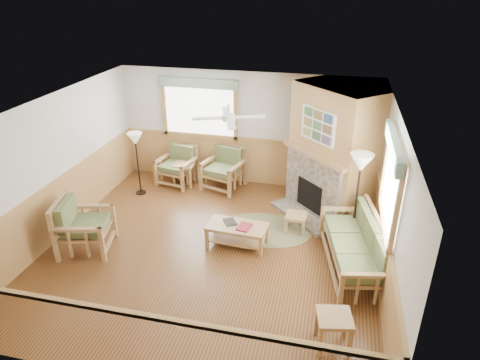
% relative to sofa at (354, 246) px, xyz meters
% --- Properties ---
extents(floor, '(6.00, 6.00, 0.01)m').
position_rel_sofa_xyz_m(floor, '(-2.55, 0.00, -0.48)').
color(floor, '#5A3519').
rests_on(floor, ground).
extents(ceiling, '(6.00, 6.00, 0.01)m').
position_rel_sofa_xyz_m(ceiling, '(-2.55, 0.00, 2.23)').
color(ceiling, white).
rests_on(ceiling, floor).
extents(wall_back, '(6.00, 0.02, 2.70)m').
position_rel_sofa_xyz_m(wall_back, '(-2.55, 3.00, 0.88)').
color(wall_back, silver).
rests_on(wall_back, floor).
extents(wall_front, '(6.00, 0.02, 2.70)m').
position_rel_sofa_xyz_m(wall_front, '(-2.55, -3.00, 0.88)').
color(wall_front, silver).
rests_on(wall_front, floor).
extents(wall_left, '(0.02, 6.00, 2.70)m').
position_rel_sofa_xyz_m(wall_left, '(-5.55, 0.00, 0.88)').
color(wall_left, silver).
rests_on(wall_left, floor).
extents(wall_right, '(0.02, 6.00, 2.70)m').
position_rel_sofa_xyz_m(wall_right, '(0.45, 0.00, 0.88)').
color(wall_right, silver).
rests_on(wall_right, floor).
extents(wainscot, '(6.00, 6.00, 1.10)m').
position_rel_sofa_xyz_m(wainscot, '(-2.55, 0.00, 0.08)').
color(wainscot, '#AD7F46').
rests_on(wainscot, floor).
extents(fireplace, '(3.11, 3.11, 2.70)m').
position_rel_sofa_xyz_m(fireplace, '(-0.50, 2.05, 0.88)').
color(fireplace, '#AD7F46').
rests_on(fireplace, floor).
extents(window_back, '(1.90, 0.16, 1.50)m').
position_rel_sofa_xyz_m(window_back, '(-3.65, 2.96, 2.06)').
color(window_back, white).
rests_on(window_back, wall_back).
extents(window_right, '(0.16, 1.90, 1.50)m').
position_rel_sofa_xyz_m(window_right, '(0.41, -0.20, 2.06)').
color(window_right, white).
rests_on(window_right, wall_right).
extents(ceiling_fan, '(1.59, 1.59, 0.36)m').
position_rel_sofa_xyz_m(ceiling_fan, '(-2.25, 0.30, 2.19)').
color(ceiling_fan, white).
rests_on(ceiling_fan, ceiling).
extents(sofa, '(2.17, 1.23, 0.94)m').
position_rel_sofa_xyz_m(sofa, '(0.00, 0.00, 0.00)').
color(sofa, '#A27A4C').
rests_on(sofa, floor).
extents(armchair_back_left, '(0.95, 0.95, 0.91)m').
position_rel_sofa_xyz_m(armchair_back_left, '(-4.15, 2.54, -0.01)').
color(armchair_back_left, '#A27A4C').
rests_on(armchair_back_left, floor).
extents(armchair_back_right, '(1.04, 1.04, 0.95)m').
position_rel_sofa_xyz_m(armchair_back_right, '(-2.99, 2.55, 0.01)').
color(armchair_back_right, '#A27A4C').
rests_on(armchair_back_right, floor).
extents(armchair_left, '(1.08, 1.08, 1.00)m').
position_rel_sofa_xyz_m(armchair_left, '(-4.79, -0.48, 0.03)').
color(armchair_left, '#A27A4C').
rests_on(armchair_left, floor).
extents(coffee_table, '(1.14, 0.62, 0.44)m').
position_rel_sofa_xyz_m(coffee_table, '(-2.10, 0.24, -0.25)').
color(coffee_table, '#A27A4C').
rests_on(coffee_table, floor).
extents(end_table_chairs, '(0.50, 0.49, 0.54)m').
position_rel_sofa_xyz_m(end_table_chairs, '(-3.95, 2.51, -0.20)').
color(end_table_chairs, '#A27A4C').
rests_on(end_table_chairs, floor).
extents(end_table_sofa, '(0.54, 0.52, 0.52)m').
position_rel_sofa_xyz_m(end_table_sofa, '(-0.27, -1.81, -0.21)').
color(end_table_sofa, '#A27A4C').
rests_on(end_table_sofa, floor).
extents(footstool, '(0.42, 0.42, 0.35)m').
position_rel_sofa_xyz_m(footstool, '(-1.08, 1.02, -0.29)').
color(footstool, '#A27A4C').
rests_on(footstool, floor).
extents(braided_rug, '(1.95, 1.95, 0.01)m').
position_rel_sofa_xyz_m(braided_rug, '(-1.69, 0.89, -0.46)').
color(braided_rug, brown).
rests_on(braided_rug, floor).
extents(floor_lamp_left, '(0.39, 0.39, 1.49)m').
position_rel_sofa_xyz_m(floor_lamp_left, '(-4.80, 1.82, 0.28)').
color(floor_lamp_left, black).
rests_on(floor_lamp_left, floor).
extents(floor_lamp_right, '(0.50, 0.50, 1.82)m').
position_rel_sofa_xyz_m(floor_lamp_right, '(0.00, 0.85, 0.44)').
color(floor_lamp_right, black).
rests_on(floor_lamp_right, floor).
extents(book_red, '(0.27, 0.33, 0.03)m').
position_rel_sofa_xyz_m(book_red, '(-1.95, 0.19, 0.00)').
color(book_red, maroon).
rests_on(book_red, coffee_table).
extents(book_dark, '(0.31, 0.34, 0.03)m').
position_rel_sofa_xyz_m(book_dark, '(-2.25, 0.31, -0.00)').
color(book_dark, black).
rests_on(book_dark, coffee_table).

